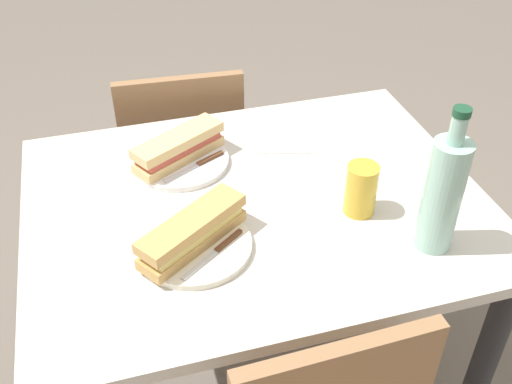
# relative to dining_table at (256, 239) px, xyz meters

# --- Properties ---
(dining_table) EXTENTS (1.06, 0.82, 0.77)m
(dining_table) POSITION_rel_dining_table_xyz_m (0.00, 0.00, 0.00)
(dining_table) COLOR beige
(dining_table) RESTS_ON ground
(chair_near) EXTENTS (0.43, 0.43, 0.84)m
(chair_near) POSITION_rel_dining_table_xyz_m (0.08, -0.61, -0.16)
(chair_near) COLOR #936B47
(chair_near) RESTS_ON ground
(plate_near) EXTENTS (0.25, 0.25, 0.01)m
(plate_near) POSITION_rel_dining_table_xyz_m (0.14, -0.19, 0.13)
(plate_near) COLOR white
(plate_near) RESTS_ON dining_table
(baguette_sandwich_near) EXTENTS (0.25, 0.18, 0.07)m
(baguette_sandwich_near) POSITION_rel_dining_table_xyz_m (0.14, -0.19, 0.17)
(baguette_sandwich_near) COLOR #DBB77A
(baguette_sandwich_near) RESTS_ON plate_near
(knife_near) EXTENTS (0.17, 0.09, 0.01)m
(knife_near) POSITION_rel_dining_table_xyz_m (0.11, -0.15, 0.14)
(knife_near) COLOR silver
(knife_near) RESTS_ON plate_near
(plate_far) EXTENTS (0.25, 0.25, 0.01)m
(plate_far) POSITION_rel_dining_table_xyz_m (0.17, 0.13, 0.13)
(plate_far) COLOR silver
(plate_far) RESTS_ON dining_table
(baguette_sandwich_far) EXTENTS (0.25, 0.20, 0.07)m
(baguette_sandwich_far) POSITION_rel_dining_table_xyz_m (0.17, 0.13, 0.17)
(baguette_sandwich_far) COLOR tan
(baguette_sandwich_far) RESTS_ON plate_far
(knife_far) EXTENTS (0.15, 0.11, 0.01)m
(knife_far) POSITION_rel_dining_table_xyz_m (0.13, 0.17, 0.14)
(knife_far) COLOR silver
(knife_far) RESTS_ON plate_far
(water_bottle) EXTENTS (0.08, 0.08, 0.33)m
(water_bottle) POSITION_rel_dining_table_xyz_m (-0.32, 0.25, 0.26)
(water_bottle) COLOR #99C6B7
(water_bottle) RESTS_ON dining_table
(beer_glass) EXTENTS (0.07, 0.07, 0.12)m
(beer_glass) POSITION_rel_dining_table_xyz_m (-0.21, 0.11, 0.19)
(beer_glass) COLOR gold
(beer_glass) RESTS_ON dining_table
(paper_napkin) EXTENTS (0.17, 0.17, 0.00)m
(paper_napkin) POSITION_rel_dining_table_xyz_m (-0.14, -0.23, 0.13)
(paper_napkin) COLOR white
(paper_napkin) RESTS_ON dining_table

